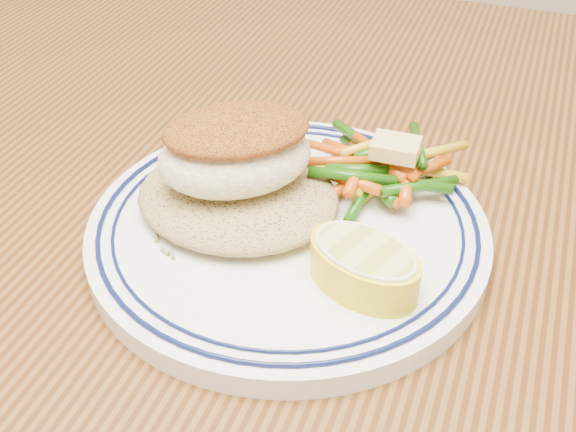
% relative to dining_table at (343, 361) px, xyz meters
% --- Properties ---
extents(dining_table, '(1.50, 0.90, 0.75)m').
position_rel_dining_table_xyz_m(dining_table, '(0.00, 0.00, 0.00)').
color(dining_table, '#43250D').
rests_on(dining_table, ground).
extents(plate, '(0.25, 0.25, 0.02)m').
position_rel_dining_table_xyz_m(plate, '(-0.04, 0.00, 0.11)').
color(plate, white).
rests_on(plate, dining_table).
extents(rice_pilaf, '(0.13, 0.11, 0.02)m').
position_rel_dining_table_xyz_m(rice_pilaf, '(-0.08, 0.00, 0.12)').
color(rice_pilaf, olive).
rests_on(rice_pilaf, plate).
extents(fish_fillet, '(0.12, 0.11, 0.05)m').
position_rel_dining_table_xyz_m(fish_fillet, '(-0.08, 0.01, 0.15)').
color(fish_fillet, white).
rests_on(fish_fillet, rice_pilaf).
extents(vegetable_pile, '(0.11, 0.11, 0.03)m').
position_rel_dining_table_xyz_m(vegetable_pile, '(0.00, 0.06, 0.12)').
color(vegetable_pile, gold).
rests_on(vegetable_pile, plate).
extents(butter_pat, '(0.03, 0.02, 0.01)m').
position_rel_dining_table_xyz_m(butter_pat, '(0.01, 0.06, 0.14)').
color(butter_pat, '#E5C770').
rests_on(butter_pat, vegetable_pile).
extents(lemon_wedge, '(0.08, 0.08, 0.03)m').
position_rel_dining_table_xyz_m(lemon_wedge, '(0.02, -0.04, 0.13)').
color(lemon_wedge, yellow).
rests_on(lemon_wedge, plate).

